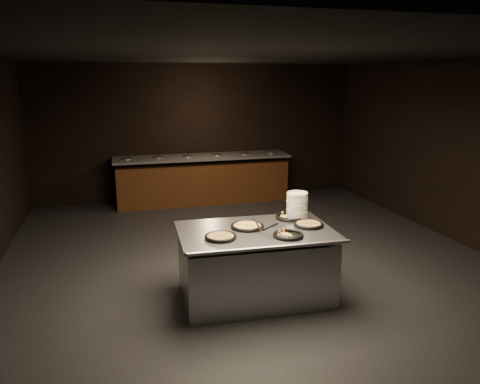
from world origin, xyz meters
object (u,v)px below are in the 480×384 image
Objects in this scene: plate_stack at (297,206)px; serving_counter at (255,265)px; pan_cheese_whole at (247,226)px; pan_veggie_whole at (220,237)px.

serving_counter is at bearing -154.55° from plate_stack.
serving_counter is 4.69× the size of pan_cheese_whole.
plate_stack reaches higher than pan_veggie_whole.
plate_stack is at bearing 15.82° from pan_cheese_whole.
pan_veggie_whole is at bearing -156.13° from serving_counter.
plate_stack is (0.64, 0.31, 0.61)m from serving_counter.
serving_counter is at bearing -56.17° from pan_cheese_whole.
plate_stack is 1.22m from pan_veggie_whole.
plate_stack is at bearing 23.85° from pan_veggie_whole.
pan_cheese_whole is at bearing -164.18° from plate_stack.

